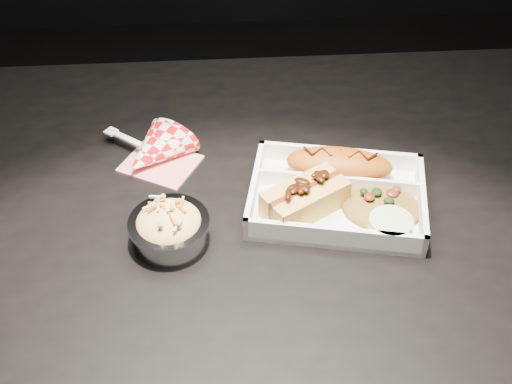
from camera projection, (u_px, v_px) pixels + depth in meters
dining_table at (233, 239)px, 1.02m from camera, size 1.20×0.80×0.75m
food_tray at (336, 199)px, 0.94m from camera, size 0.28×0.23×0.04m
fried_pastry at (339, 164)px, 0.97m from camera, size 0.17×0.10×0.05m
hotdog at (305, 197)px, 0.91m from camera, size 0.13×0.11×0.06m
fried_rice_mound at (382, 202)px, 0.92m from camera, size 0.13×0.12×0.03m
cupcake_liner at (390, 228)px, 0.88m from camera, size 0.06×0.06×0.03m
foil_coleslaw_cup at (169, 227)px, 0.87m from camera, size 0.11×0.11×0.07m
napkin_fork at (154, 153)px, 1.01m from camera, size 0.16×0.15×0.10m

